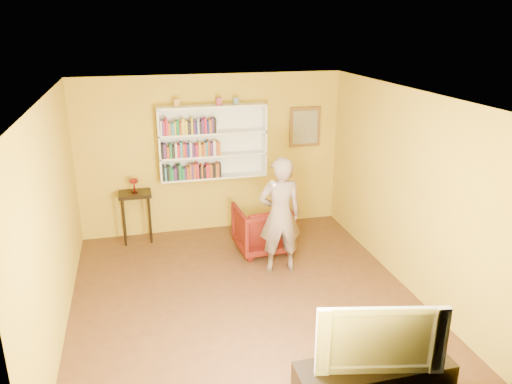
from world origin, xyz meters
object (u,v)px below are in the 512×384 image
ruby_lustre (134,182)px  television (378,333)px  console_table (135,201)px  bookshelf (212,142)px  person (280,215)px  armchair (263,228)px

ruby_lustre → television: (2.06, -4.50, -0.17)m
console_table → television: (2.06, -4.50, 0.15)m
console_table → ruby_lustre: 0.32m
ruby_lustre → bookshelf: bearing=6.8°
person → console_table: bearing=-34.9°
bookshelf → armchair: size_ratio=2.14×
bookshelf → ruby_lustre: bearing=-173.2°
bookshelf → console_table: 1.61m
bookshelf → television: bookshelf is taller
console_table → ruby_lustre: (0.00, 0.00, 0.32)m
bookshelf → armchair: bearing=-59.5°
console_table → armchair: size_ratio=1.02×
ruby_lustre → armchair: ruby_lustre is taller
armchair → console_table: bearing=-27.7°
armchair → television: (0.12, -3.63, 0.48)m
bookshelf → person: 1.98m
person → television: (0.04, -2.95, -0.00)m
television → person: bearing=103.2°
television → armchair: bearing=104.3°
armchair → television: television is taller
armchair → television: 3.67m
television → ruby_lustre: bearing=127.0°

